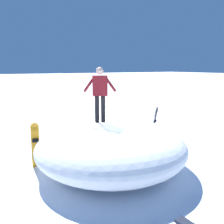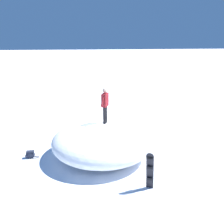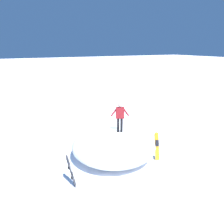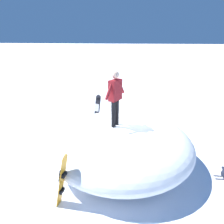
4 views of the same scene
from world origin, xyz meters
name	(u,v)px [view 4 (image 4 of 4)]	position (x,y,z in m)	size (l,w,h in m)	color
ground	(131,161)	(0.00, 0.00, 0.00)	(240.00, 240.00, 0.00)	white
snow_mound	(121,144)	(-0.35, -0.25, 0.84)	(4.98, 5.00, 1.69)	white
snowboarder_standing	(115,95)	(-0.54, -0.56, 2.72)	(0.53, 1.00, 1.78)	black
snowboard_primary_upright	(97,111)	(-1.87, 2.88, 0.88)	(0.42, 0.46, 1.70)	black
snowboard_secondary_upright	(62,180)	(-1.72, -2.44, 0.87)	(0.41, 0.32, 1.67)	orange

